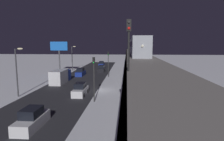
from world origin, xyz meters
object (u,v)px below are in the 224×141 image
sedan_blue_2 (102,64)px  commercial_billboard (59,49)px  sedan_white (80,90)px  sedan_black (102,69)px  subway_train (136,46)px  rail_signal (129,36)px  sedan_white_2 (32,120)px  sedan_blue (81,73)px  box_truck (61,76)px  traffic_light_mid (108,60)px  traffic_light_near (94,73)px

sedan_blue_2 → commercial_billboard: size_ratio=0.49×
sedan_white → sedan_black: same height
subway_train → sedan_blue_2: bearing=-63.3°
rail_signal → commercial_billboard: 40.72m
sedan_white_2 → commercial_billboard: (9.32, -33.83, 6.03)m
subway_train → sedan_white_2: subway_train is taller
sedan_blue → sedan_white_2: (-2.80, 31.26, 0.00)m
sedan_white → box_truck: 11.43m
sedan_white_2 → commercial_billboard: 35.60m
sedan_blue_2 → commercial_billboard: commercial_billboard is taller
traffic_light_mid → commercial_billboard: bearing=-16.4°
subway_train → commercial_billboard: (20.88, -4.60, -1.01)m
sedan_blue → sedan_blue_2: bearing=-97.6°
rail_signal → sedan_white: size_ratio=0.86×
subway_train → sedan_white_2: size_ratio=7.79×
sedan_white_2 → box_truck: size_ratio=0.64×
box_truck → traffic_light_mid: bearing=-140.0°
commercial_billboard → sedan_blue: bearing=158.5°
rail_signal → sedan_white: bearing=-62.5°
box_truck → commercial_billboard: 14.05m
rail_signal → sedan_white_2: size_ratio=0.84×
rail_signal → box_truck: rail_signal is taller
commercial_billboard → rail_signal: bearing=117.4°
box_truck → traffic_light_near: 16.26m
traffic_light_near → box_truck: bearing=-53.6°
sedan_white → sedan_blue_2: (1.80, -39.87, 0.01)m
subway_train → traffic_light_near: size_ratio=5.76×
sedan_white → sedan_blue_2: size_ratio=1.06×
subway_train → sedan_black: 15.21m
sedan_blue_2 → traffic_light_mid: size_ratio=0.69×
subway_train → box_truck: 19.14m
subway_train → commercial_billboard: size_ratio=4.14×
rail_signal → traffic_light_mid: rail_signal is taller
subway_train → traffic_light_near: 21.84m
sedan_blue → commercial_billboard: (6.52, -2.57, 6.03)m
subway_train → traffic_light_mid: 7.78m
commercial_billboard → box_truck: bearing=110.4°
sedan_black → commercial_billboard: size_ratio=0.52×
sedan_white_2 → traffic_light_mid: 30.25m
sedan_blue → box_truck: (2.00, 9.55, 0.55)m
sedan_black → box_truck: box_truck is taller
rail_signal → traffic_light_near: 12.90m
rail_signal → commercial_billboard: bearing=-62.6°
subway_train → traffic_light_near: subway_train is taller
traffic_light_near → commercial_billboard: size_ratio=0.72×
subway_train → sedan_blue_2: subway_train is taller
sedan_blue_2 → sedan_blue: bearing=-97.6°
sedan_black → sedan_white_2: same height
sedan_blue_2 → traffic_light_mid: bearing=-78.2°
sedan_blue → sedan_white: bearing=103.7°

